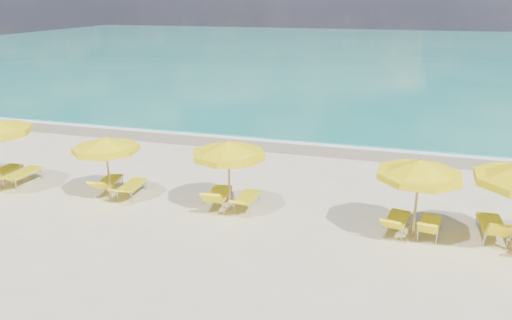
# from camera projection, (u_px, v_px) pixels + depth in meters

# --- Properties ---
(ground_plane) EXTENTS (120.00, 120.00, 0.00)m
(ground_plane) POSITION_uv_depth(u_px,v_px,m) (242.00, 212.00, 15.18)
(ground_plane) COLOR beige
(ocean) EXTENTS (120.00, 80.00, 0.30)m
(ocean) POSITION_uv_depth(u_px,v_px,m) (367.00, 51.00, 58.91)
(ocean) COLOR #167E6D
(ocean) RESTS_ON ground
(wet_sand_band) EXTENTS (120.00, 2.60, 0.01)m
(wet_sand_band) POSITION_uv_depth(u_px,v_px,m) (294.00, 146.00, 21.92)
(wet_sand_band) COLOR tan
(wet_sand_band) RESTS_ON ground
(foam_line) EXTENTS (120.00, 1.20, 0.03)m
(foam_line) POSITION_uv_depth(u_px,v_px,m) (298.00, 141.00, 22.65)
(foam_line) COLOR white
(foam_line) RESTS_ON ground
(whitecap_near) EXTENTS (14.00, 0.36, 0.05)m
(whitecap_near) POSITION_uv_depth(u_px,v_px,m) (235.00, 98.00, 32.27)
(whitecap_near) COLOR white
(whitecap_near) RESTS_ON ground
(whitecap_far) EXTENTS (18.00, 0.30, 0.05)m
(whitecap_far) POSITION_uv_depth(u_px,v_px,m) (456.00, 90.00, 34.90)
(whitecap_far) COLOR white
(whitecap_far) RESTS_ON ground
(umbrella_3) EXTENTS (2.62, 2.62, 2.13)m
(umbrella_3) POSITION_uv_depth(u_px,v_px,m) (106.00, 145.00, 15.65)
(umbrella_3) COLOR tan
(umbrella_3) RESTS_ON ground
(umbrella_4) EXTENTS (2.33, 2.33, 2.27)m
(umbrella_4) POSITION_uv_depth(u_px,v_px,m) (229.00, 150.00, 14.73)
(umbrella_4) COLOR tan
(umbrella_4) RESTS_ON ground
(umbrella_5) EXTENTS (2.90, 2.90, 2.30)m
(umbrella_5) POSITION_uv_depth(u_px,v_px,m) (420.00, 170.00, 12.98)
(umbrella_5) COLOR tan
(umbrella_5) RESTS_ON ground
(lounger_2_left) EXTENTS (0.66, 1.79, 0.88)m
(lounger_2_left) POSITION_uv_depth(u_px,v_px,m) (3.00, 175.00, 17.61)
(lounger_2_left) COLOR #A5A8AD
(lounger_2_left) RESTS_ON ground
(lounger_2_right) EXTENTS (0.69, 1.92, 0.69)m
(lounger_2_right) POSITION_uv_depth(u_px,v_px,m) (22.00, 178.00, 17.41)
(lounger_2_right) COLOR #A5A8AD
(lounger_2_right) RESTS_ON ground
(lounger_3_left) EXTENTS (0.87, 1.80, 0.76)m
(lounger_3_left) POSITION_uv_depth(u_px,v_px,m) (108.00, 186.00, 16.67)
(lounger_3_left) COLOR #A5A8AD
(lounger_3_left) RESTS_ON ground
(lounger_3_right) EXTENTS (0.64, 1.74, 0.61)m
(lounger_3_right) POSITION_uv_depth(u_px,v_px,m) (132.00, 190.00, 16.40)
(lounger_3_right) COLOR #A5A8AD
(lounger_3_right) RESTS_ON ground
(lounger_4_left) EXTENTS (0.86, 1.90, 0.86)m
(lounger_4_left) POSITION_uv_depth(u_px,v_px,m) (218.00, 199.00, 15.54)
(lounger_4_left) COLOR #A5A8AD
(lounger_4_left) RESTS_ON ground
(lounger_4_right) EXTENTS (0.57, 1.66, 0.63)m
(lounger_4_right) POSITION_uv_depth(u_px,v_px,m) (247.00, 202.00, 15.43)
(lounger_4_right) COLOR #A5A8AD
(lounger_4_right) RESTS_ON ground
(lounger_5_left) EXTENTS (0.85, 1.76, 0.76)m
(lounger_5_left) POSITION_uv_depth(u_px,v_px,m) (396.00, 225.00, 13.87)
(lounger_5_left) COLOR #A5A8AD
(lounger_5_left) RESTS_ON ground
(lounger_5_right) EXTENTS (0.74, 1.61, 0.75)m
(lounger_5_right) POSITION_uv_depth(u_px,v_px,m) (429.00, 229.00, 13.63)
(lounger_5_right) COLOR #A5A8AD
(lounger_5_right) RESTS_ON ground
(lounger_6_left) EXTENTS (0.69, 1.82, 0.90)m
(lounger_6_left) POSITION_uv_depth(u_px,v_px,m) (491.00, 231.00, 13.47)
(lounger_6_left) COLOR #A5A8AD
(lounger_6_left) RESTS_ON ground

